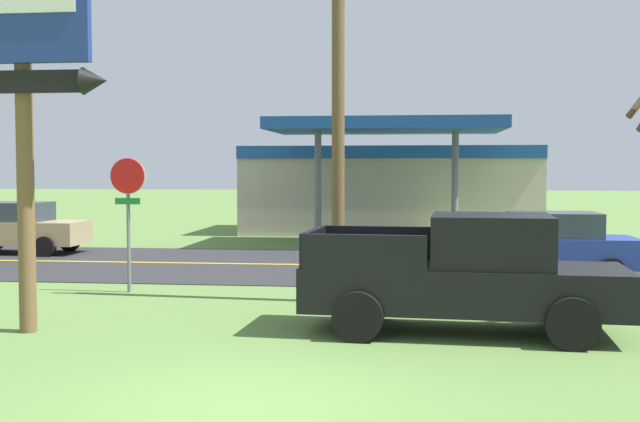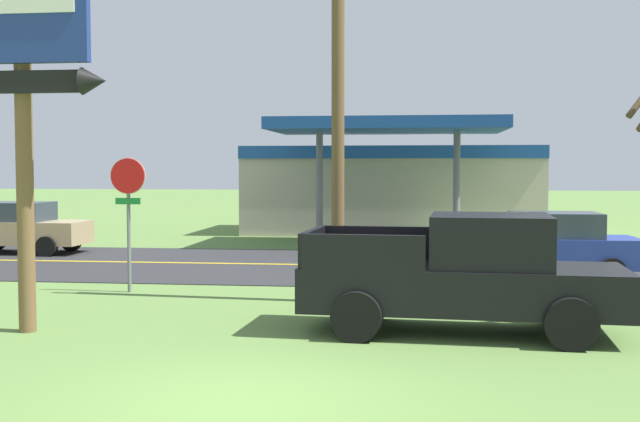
% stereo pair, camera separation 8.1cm
% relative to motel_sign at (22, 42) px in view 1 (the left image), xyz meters
% --- Properties ---
extents(ground_plane, '(180.00, 180.00, 0.00)m').
position_rel_motel_sign_xyz_m(ground_plane, '(4.31, -3.44, -4.75)').
color(ground_plane, '#5B7F3D').
extents(road_asphalt, '(140.00, 8.00, 0.02)m').
position_rel_motel_sign_xyz_m(road_asphalt, '(4.31, 9.56, -4.74)').
color(road_asphalt, '#2B2B2D').
rests_on(road_asphalt, ground).
extents(road_centre_line, '(126.00, 0.20, 0.01)m').
position_rel_motel_sign_xyz_m(road_centre_line, '(4.31, 9.56, -4.73)').
color(road_centre_line, gold).
rests_on(road_centre_line, road_asphalt).
extents(motel_sign, '(2.71, 0.54, 6.99)m').
position_rel_motel_sign_xyz_m(motel_sign, '(0.00, 0.00, 0.00)').
color(motel_sign, brown).
rests_on(motel_sign, ground).
extents(stop_sign, '(0.80, 0.08, 2.95)m').
position_rel_motel_sign_xyz_m(stop_sign, '(0.11, 4.38, -2.72)').
color(stop_sign, slate).
rests_on(stop_sign, ground).
extents(utility_pole, '(1.76, 0.26, 8.61)m').
position_rel_motel_sign_xyz_m(utility_pole, '(4.78, 3.66, -0.17)').
color(utility_pole, brown).
rests_on(utility_pole, ground).
extents(gas_station, '(12.00, 11.50, 4.40)m').
position_rel_motel_sign_xyz_m(gas_station, '(5.36, 21.25, -2.81)').
color(gas_station, beige).
rests_on(gas_station, ground).
extents(pickup_black_parked_on_lawn, '(5.32, 2.50, 1.96)m').
position_rel_motel_sign_xyz_m(pickup_black_parked_on_lawn, '(7.17, 0.87, -3.79)').
color(pickup_black_parked_on_lawn, black).
rests_on(pickup_black_parked_on_lawn, ground).
extents(car_tan_mid_lane, '(4.20, 2.00, 1.64)m').
position_rel_motel_sign_xyz_m(car_tan_mid_lane, '(-6.20, 11.56, -3.92)').
color(car_tan_mid_lane, tan).
rests_on(car_tan_mid_lane, ground).
extents(car_blue_far_lane, '(4.20, 2.00, 1.64)m').
position_rel_motel_sign_xyz_m(car_blue_far_lane, '(9.61, 7.56, -3.92)').
color(car_blue_far_lane, '#233893').
rests_on(car_blue_far_lane, ground).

